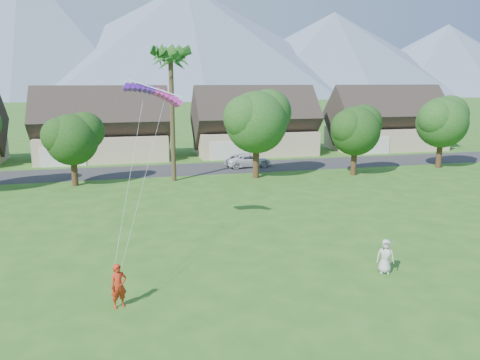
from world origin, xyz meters
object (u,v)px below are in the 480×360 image
object	(u,v)px
watcher	(385,256)
kite_flyer	(119,286)
parked_car	(248,160)
parafoil_kite	(154,91)

from	to	relation	value
watcher	kite_flyer	bearing A→B (deg)	-154.48
kite_flyer	watcher	size ratio (longest dim) A/B	1.11
kite_flyer	parked_car	world-z (taller)	kite_flyer
watcher	parked_car	world-z (taller)	watcher
watcher	parked_car	xyz separation A→B (m)	(0.78, 30.01, -0.14)
kite_flyer	parafoil_kite	world-z (taller)	parafoil_kite
parked_car	parafoil_kite	world-z (taller)	parafoil_kite
kite_flyer	parked_car	distance (m)	33.51
parked_car	parafoil_kite	size ratio (longest dim) A/B	1.60
watcher	parked_car	bearing A→B (deg)	111.31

